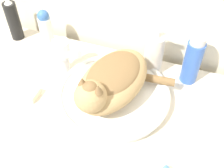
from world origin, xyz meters
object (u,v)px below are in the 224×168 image
hairspray_can_black (13,20)px  soap_bar (28,94)px  faucet (63,54)px  cat (112,80)px  lotion_bottle_white (46,29)px  shampoo_bottle_tall (193,60)px  soap_pump_bottle (154,54)px

hairspray_can_black → soap_bar: hairspray_can_black is taller
soap_bar → faucet: bearing=67.2°
faucet → cat: bearing=-3.4°
lotion_bottle_white → cat: bearing=-29.3°
faucet → shampoo_bottle_tall: shampoo_bottle_tall is taller
hairspray_can_black → soap_pump_bottle: bearing=0.0°
cat → lotion_bottle_white: cat is taller
shampoo_bottle_tall → hairspray_can_black: shampoo_bottle_tall is taller
shampoo_bottle_tall → hairspray_can_black: 0.74m
faucet → soap_bar: faucet is taller
shampoo_bottle_tall → soap_pump_bottle: 0.14m
lotion_bottle_white → soap_bar: lotion_bottle_white is taller
soap_pump_bottle → shampoo_bottle_tall: bearing=0.0°
faucet → shampoo_bottle_tall: (0.45, 0.12, 0.01)m
faucet → lotion_bottle_white: 0.18m
cat → hairspray_can_black: (-0.51, 0.20, -0.02)m
soap_bar → lotion_bottle_white: bearing=104.6°
cat → shampoo_bottle_tall: (0.23, 0.20, -0.01)m
lotion_bottle_white → soap_pump_bottle: bearing=0.0°
cat → shampoo_bottle_tall: bearing=143.1°
cat → lotion_bottle_white: (-0.36, 0.20, -0.02)m
hairspray_can_black → soap_bar: size_ratio=2.71×
soap_bar → hairspray_can_black: bearing=128.9°
faucet → hairspray_can_black: 0.31m
faucet → soap_bar: size_ratio=2.03×
lotion_bottle_white → hairspray_can_black: size_ratio=0.89×
cat → hairspray_can_black: bearing=-99.5°
shampoo_bottle_tall → hairspray_can_black: size_ratio=1.06×
cat → shampoo_bottle_tall: 0.31m
hairspray_can_black → faucet: bearing=-22.1°
lotion_bottle_white → soap_bar: 0.30m
faucet → soap_pump_bottle: soap_pump_bottle is taller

